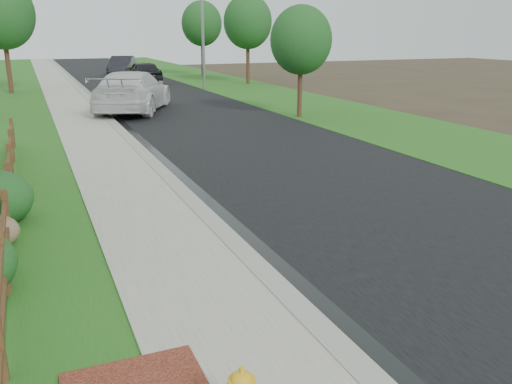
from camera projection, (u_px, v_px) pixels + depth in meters
name	position (u px, v px, depth m)	size (l,w,h in m)	color
ground	(292.00, 337.00, 7.39)	(120.00, 120.00, 0.00)	#342E1C
road	(137.00, 87.00, 40.02)	(8.00, 90.00, 0.02)	black
curb	(78.00, 88.00, 38.45)	(0.40, 90.00, 0.12)	gray
wet_gutter	(83.00, 89.00, 38.59)	(0.50, 90.00, 0.00)	black
sidewalk	(58.00, 89.00, 37.97)	(2.20, 90.00, 0.10)	gray
grass_strip	(29.00, 91.00, 37.27)	(1.60, 90.00, 0.06)	#255317
verge_far	(225.00, 83.00, 42.57)	(6.00, 90.00, 0.04)	#255317
ranch_fence	(8.00, 197.00, 11.54)	(0.12, 16.92, 1.10)	#4C3619
white_suv	(133.00, 91.00, 27.51)	(2.88, 7.08, 2.05)	silver
dark_car_mid	(143.00, 72.00, 42.24)	(2.04, 5.08, 1.73)	black
dark_car_far	(122.00, 66.00, 49.22)	(1.88, 5.38, 1.77)	black
streetlight	(199.00, 7.00, 36.84)	(2.22, 0.80, 9.78)	gray
tree_near_right	(301.00, 40.00, 25.03)	(2.87, 2.87, 5.17)	#3A2217
tree_mid_left	(2.00, 14.00, 34.34)	(4.06, 4.06, 7.27)	#3A2217
tree_mid_right	(248.00, 22.00, 40.82)	(3.67, 3.67, 6.66)	#3A2217
tree_far_right	(202.00, 24.00, 47.77)	(3.55, 3.55, 6.55)	#3A2217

